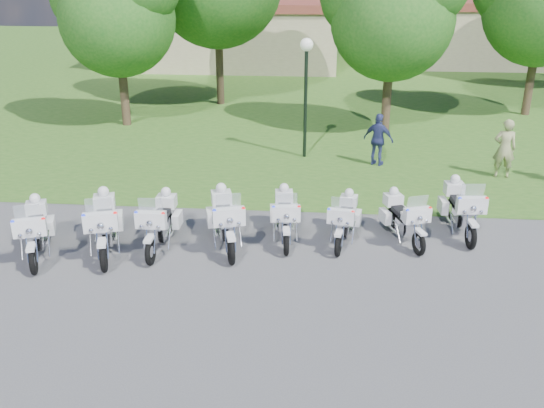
# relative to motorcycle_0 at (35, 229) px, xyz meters

# --- Properties ---
(ground) EXTENTS (100.00, 100.00, 0.00)m
(ground) POSITION_rel_motorcycle_0_xyz_m (6.35, 0.15, -0.66)
(ground) COLOR #4D4D51
(ground) RESTS_ON ground
(grass_lawn) EXTENTS (100.00, 48.00, 0.01)m
(grass_lawn) POSITION_rel_motorcycle_0_xyz_m (6.35, 27.15, -0.65)
(grass_lawn) COLOR #2F5E1D
(grass_lawn) RESTS_ON ground
(motorcycle_0) EXTENTS (1.27, 2.24, 1.57)m
(motorcycle_0) POSITION_rel_motorcycle_0_xyz_m (0.00, 0.00, 0.00)
(motorcycle_0) COLOR black
(motorcycle_0) RESTS_ON ground
(motorcycle_1) EXTENTS (1.27, 2.43, 1.68)m
(motorcycle_1) POSITION_rel_motorcycle_0_xyz_m (1.55, 0.34, 0.04)
(motorcycle_1) COLOR black
(motorcycle_1) RESTS_ON ground
(motorcycle_2) EXTENTS (0.76, 2.31, 1.55)m
(motorcycle_2) POSITION_rel_motorcycle_0_xyz_m (2.80, 0.71, -0.01)
(motorcycle_2) COLOR black
(motorcycle_2) RESTS_ON ground
(motorcycle_3) EXTENTS (1.22, 2.39, 1.64)m
(motorcycle_3) POSITION_rel_motorcycle_0_xyz_m (4.37, 0.92, 0.03)
(motorcycle_3) COLOR black
(motorcycle_3) RESTS_ON ground
(motorcycle_4) EXTENTS (0.86, 2.22, 1.49)m
(motorcycle_4) POSITION_rel_motorcycle_0_xyz_m (5.79, 1.43, -0.04)
(motorcycle_4) COLOR black
(motorcycle_4) RESTS_ON ground
(motorcycle_5) EXTENTS (0.91, 2.08, 1.41)m
(motorcycle_5) POSITION_rel_motorcycle_0_xyz_m (7.27, 1.42, -0.07)
(motorcycle_5) COLOR black
(motorcycle_5) RESTS_ON ground
(motorcycle_6) EXTENTS (1.12, 2.05, 1.43)m
(motorcycle_6) POSITION_rel_motorcycle_0_xyz_m (8.74, 1.61, -0.06)
(motorcycle_6) COLOR black
(motorcycle_6) RESTS_ON ground
(motorcycle_7) EXTENTS (0.88, 2.36, 1.59)m
(motorcycle_7) POSITION_rel_motorcycle_0_xyz_m (10.24, 2.21, 0.01)
(motorcycle_7) COLOR black
(motorcycle_7) RESTS_ON ground
(lamp_post) EXTENTS (0.44, 0.44, 4.13)m
(lamp_post) POSITION_rel_motorcycle_0_xyz_m (6.04, 8.29, 2.46)
(lamp_post) COLOR black
(lamp_post) RESTS_ON ground
(tree_0) EXTENTS (5.43, 4.64, 7.24)m
(tree_0) POSITION_rel_motorcycle_0_xyz_m (-1.70, 12.17, 4.13)
(tree_0) COLOR #38281C
(tree_0) RESTS_ON ground
(tree_2) EXTENTS (5.54, 4.73, 7.39)m
(tree_2) POSITION_rel_motorcycle_0_xyz_m (9.14, 11.98, 4.23)
(tree_2) COLOR #38281C
(tree_2) RESTS_ON ground
(building_west) EXTENTS (14.56, 8.32, 4.10)m
(building_west) POSITION_rel_motorcycle_0_xyz_m (0.35, 28.15, 1.41)
(building_west) COLOR tan
(building_west) RESTS_ON ground
(building_east) EXTENTS (11.44, 7.28, 4.10)m
(building_east) POSITION_rel_motorcycle_0_xyz_m (17.35, 30.15, 1.41)
(building_east) COLOR tan
(building_east) RESTS_ON ground
(bystander_a) EXTENTS (0.75, 0.54, 1.91)m
(bystander_a) POSITION_rel_motorcycle_0_xyz_m (12.45, 6.64, 0.30)
(bystander_a) COLOR tan
(bystander_a) RESTS_ON ground
(bystander_c) EXTENTS (1.13, 0.85, 1.78)m
(bystander_c) POSITION_rel_motorcycle_0_xyz_m (8.55, 7.55, 0.23)
(bystander_c) COLOR navy
(bystander_c) RESTS_ON ground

